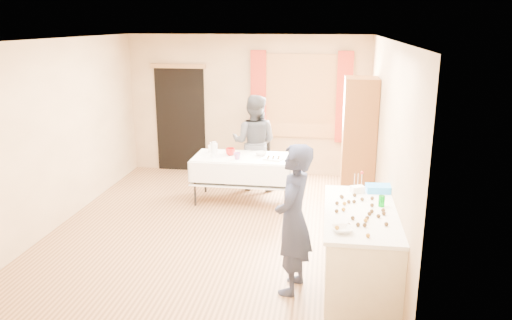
% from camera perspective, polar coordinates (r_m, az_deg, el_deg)
% --- Properties ---
extents(floor, '(4.50, 5.50, 0.02)m').
position_cam_1_polar(floor, '(7.16, -4.50, -7.77)').
color(floor, '#9E7047').
rests_on(floor, ground).
extents(ceiling, '(4.50, 5.50, 0.02)m').
position_cam_1_polar(ceiling, '(6.58, -4.99, 13.67)').
color(ceiling, white).
rests_on(ceiling, floor).
extents(wall_back, '(4.50, 0.02, 2.60)m').
position_cam_1_polar(wall_back, '(9.41, -0.99, 6.25)').
color(wall_back, tan).
rests_on(wall_back, floor).
extents(wall_front, '(4.50, 0.02, 2.60)m').
position_cam_1_polar(wall_front, '(4.22, -13.09, -5.95)').
color(wall_front, tan).
rests_on(wall_front, floor).
extents(wall_left, '(0.02, 5.50, 2.60)m').
position_cam_1_polar(wall_left, '(7.58, -21.66, 2.88)').
color(wall_left, tan).
rests_on(wall_left, floor).
extents(wall_right, '(0.02, 5.50, 2.60)m').
position_cam_1_polar(wall_right, '(6.63, 14.69, 1.79)').
color(wall_right, tan).
rests_on(wall_right, floor).
extents(window_frame, '(1.32, 0.06, 1.52)m').
position_cam_1_polar(window_frame, '(9.24, 5.15, 7.27)').
color(window_frame, olive).
rests_on(window_frame, wall_back).
extents(window_pane, '(1.20, 0.02, 1.40)m').
position_cam_1_polar(window_pane, '(9.22, 5.14, 7.26)').
color(window_pane, white).
rests_on(window_pane, wall_back).
extents(curtain_left, '(0.28, 0.06, 1.65)m').
position_cam_1_polar(curtain_left, '(9.26, 0.27, 7.35)').
color(curtain_left, '#9D2C1D').
rests_on(curtain_left, wall_back).
extents(curtain_right, '(0.28, 0.06, 1.65)m').
position_cam_1_polar(curtain_right, '(9.18, 10.03, 7.04)').
color(curtain_right, '#9D2C1D').
rests_on(curtain_right, wall_back).
extents(doorway, '(0.95, 0.04, 2.00)m').
position_cam_1_polar(doorway, '(9.73, -8.62, 4.59)').
color(doorway, black).
rests_on(doorway, floor).
extents(door_lintel, '(1.05, 0.06, 0.08)m').
position_cam_1_polar(door_lintel, '(9.56, -8.92, 10.56)').
color(door_lintel, olive).
rests_on(door_lintel, wall_back).
extents(cabinet, '(0.50, 0.60, 2.01)m').
position_cam_1_polar(cabinet, '(7.91, 11.64, 1.97)').
color(cabinet, brown).
rests_on(cabinet, floor).
extents(counter, '(0.78, 1.65, 0.91)m').
position_cam_1_polar(counter, '(5.52, 11.77, -10.17)').
color(counter, '#F1E5C1').
rests_on(counter, floor).
extents(party_table, '(1.60, 0.83, 0.75)m').
position_cam_1_polar(party_table, '(8.02, -1.47, -1.68)').
color(party_table, black).
rests_on(party_table, floor).
extents(chair, '(0.49, 0.49, 0.92)m').
position_cam_1_polar(chair, '(9.05, 0.09, -0.79)').
color(chair, black).
rests_on(chair, floor).
extents(girl, '(0.74, 0.61, 1.63)m').
position_cam_1_polar(girl, '(5.28, 4.28, -6.80)').
color(girl, '#1D223A').
rests_on(girl, floor).
extents(woman, '(0.93, 0.79, 1.64)m').
position_cam_1_polar(woman, '(8.55, -0.21, 2.03)').
color(woman, black).
rests_on(woman, floor).
extents(soda_can, '(0.08, 0.08, 0.12)m').
position_cam_1_polar(soda_can, '(5.50, 14.16, -4.58)').
color(soda_can, '#028B11').
rests_on(soda_can, counter).
extents(mixing_bowl, '(0.28, 0.28, 0.05)m').
position_cam_1_polar(mixing_bowl, '(4.80, 9.81, -7.82)').
color(mixing_bowl, white).
rests_on(mixing_bowl, counter).
extents(foam_block, '(0.18, 0.15, 0.08)m').
position_cam_1_polar(foam_block, '(5.88, 11.52, -3.32)').
color(foam_block, white).
rests_on(foam_block, counter).
extents(blue_basket, '(0.32, 0.22, 0.08)m').
position_cam_1_polar(blue_basket, '(5.97, 13.91, -3.18)').
color(blue_basket, '#2B94F1').
rests_on(blue_basket, counter).
extents(pitcher, '(0.12, 0.12, 0.22)m').
position_cam_1_polar(pitcher, '(7.91, -4.80, 1.15)').
color(pitcher, silver).
rests_on(pitcher, party_table).
extents(cup_red, '(0.23, 0.23, 0.12)m').
position_cam_1_polar(cup_red, '(7.99, -2.95, 0.96)').
color(cup_red, '#B41412').
rests_on(cup_red, party_table).
extents(cup_rainbow, '(0.13, 0.13, 0.10)m').
position_cam_1_polar(cup_rainbow, '(7.77, -2.17, 0.48)').
color(cup_rainbow, red).
rests_on(cup_rainbow, party_table).
extents(small_bowl, '(0.24, 0.24, 0.06)m').
position_cam_1_polar(small_bowl, '(7.99, 0.59, 0.74)').
color(small_bowl, white).
rests_on(small_bowl, party_table).
extents(pastry_tray, '(0.33, 0.27, 0.02)m').
position_cam_1_polar(pastry_tray, '(7.76, 2.00, 0.14)').
color(pastry_tray, white).
rests_on(pastry_tray, party_table).
extents(bottle, '(0.11, 0.11, 0.17)m').
position_cam_1_polar(bottle, '(8.21, -5.23, 1.47)').
color(bottle, white).
rests_on(bottle, party_table).
extents(cake_balls, '(0.52, 1.15, 0.04)m').
position_cam_1_polar(cake_balls, '(5.28, 11.70, -5.73)').
color(cake_balls, '#3F2314').
rests_on(cake_balls, counter).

